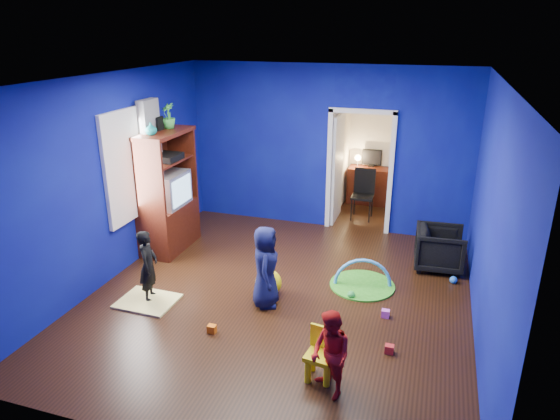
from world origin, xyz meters
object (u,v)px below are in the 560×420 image
(toddler_red, at_px, (331,355))
(hopper_ball, at_px, (268,283))
(crt_tv, at_px, (169,189))
(tv_armoire, at_px, (167,192))
(child_navy, at_px, (265,267))
(vase, at_px, (151,129))
(study_desk, at_px, (369,185))
(kid_chair, at_px, (320,358))
(child_black, at_px, (148,266))
(armchair, at_px, (440,249))
(folding_chair, at_px, (362,196))
(play_mat, at_px, (362,285))

(toddler_red, relative_size, hopper_ball, 2.52)
(crt_tv, relative_size, hopper_ball, 1.91)
(toddler_red, height_order, tv_armoire, tv_armoire)
(child_navy, bearing_deg, vase, 49.96)
(child_navy, relative_size, study_desk, 1.26)
(child_navy, distance_m, kid_chair, 1.62)
(child_black, bearing_deg, armchair, -76.19)
(child_navy, distance_m, folding_chair, 3.61)
(armchair, height_order, study_desk, study_desk)
(vase, bearing_deg, toddler_red, -35.76)
(child_black, relative_size, vase, 5.39)
(child_navy, distance_m, toddler_red, 1.84)
(hopper_ball, distance_m, study_desk, 4.32)
(armchair, distance_m, child_navy, 2.82)
(kid_chair, bearing_deg, hopper_ball, 134.63)
(study_desk, bearing_deg, child_black, -114.85)
(tv_armoire, bearing_deg, vase, -90.00)
(child_black, distance_m, play_mat, 2.98)
(child_navy, bearing_deg, tv_armoire, 43.54)
(child_black, xyz_separation_m, crt_tv, (-0.54, 1.58, 0.52))
(toddler_red, xyz_separation_m, folding_chair, (-0.46, 4.96, -0.00))
(child_navy, bearing_deg, hopper_ball, -4.67)
(toddler_red, xyz_separation_m, play_mat, (-0.03, 2.31, -0.45))
(hopper_ball, bearing_deg, tv_armoire, 154.29)
(kid_chair, distance_m, study_desk, 5.73)
(play_mat, bearing_deg, study_desk, 96.88)
(kid_chair, distance_m, folding_chair, 4.78)
(armchair, distance_m, crt_tv, 4.32)
(crt_tv, distance_m, folding_chair, 3.65)
(child_black, distance_m, folding_chair, 4.47)
(child_black, relative_size, crt_tv, 1.42)
(tv_armoire, bearing_deg, armchair, 7.54)
(child_black, distance_m, hopper_ball, 1.62)
(crt_tv, bearing_deg, study_desk, 49.51)
(play_mat, bearing_deg, vase, 179.01)
(study_desk, bearing_deg, folding_chair, -90.00)
(child_navy, height_order, crt_tv, crt_tv)
(play_mat, bearing_deg, crt_tv, 173.68)
(play_mat, bearing_deg, kid_chair, -93.34)
(tv_armoire, distance_m, play_mat, 3.42)
(crt_tv, distance_m, hopper_ball, 2.40)
(vase, distance_m, folding_chair, 4.15)
(child_navy, height_order, toddler_red, child_navy)
(hopper_ball, bearing_deg, toddler_red, -53.85)
(toddler_red, height_order, vase, vase)
(tv_armoire, height_order, play_mat, tv_armoire)
(vase, distance_m, play_mat, 3.84)
(toddler_red, bearing_deg, folding_chair, 140.58)
(armchair, bearing_deg, kid_chair, 155.95)
(child_navy, distance_m, crt_tv, 2.46)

